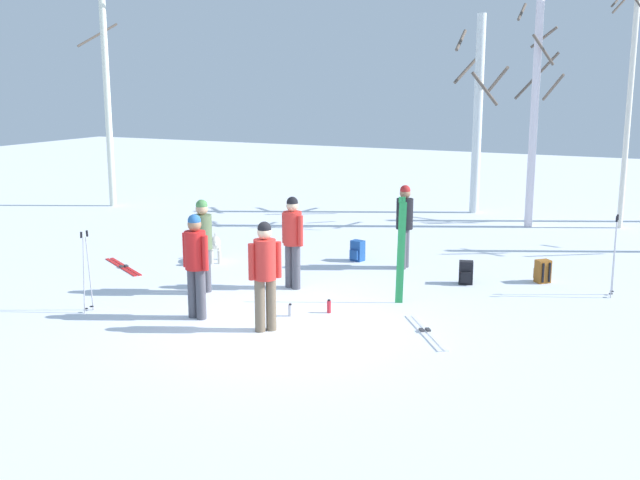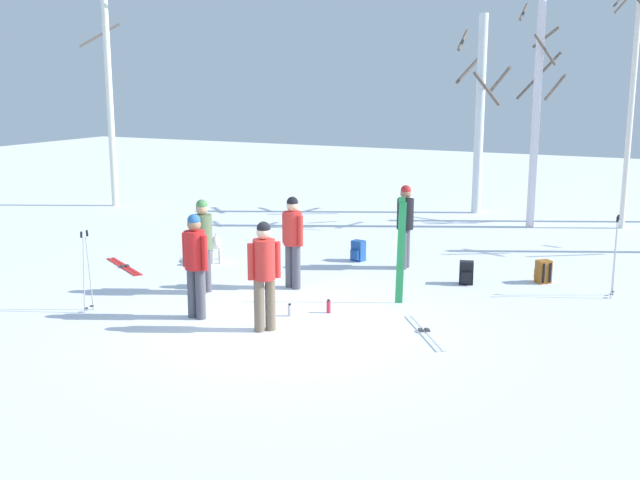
{
  "view_description": "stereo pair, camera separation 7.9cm",
  "coord_description": "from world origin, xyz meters",
  "px_view_note": "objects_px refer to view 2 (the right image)",
  "views": [
    {
      "loc": [
        5.55,
        -10.12,
        3.83
      ],
      "look_at": [
        -0.28,
        2.0,
        1.0
      ],
      "focal_mm": 43.41,
      "sensor_mm": 36.0,
      "label": 1
    },
    {
      "loc": [
        5.62,
        -10.09,
        3.83
      ],
      "look_at": [
        -0.28,
        2.0,
        1.0
      ],
      "focal_mm": 43.41,
      "sensor_mm": 36.0,
      "label": 2
    }
  ],
  "objects_px": {
    "ski_poles_0": "(615,254)",
    "ski_pair_planted_0": "(401,251)",
    "ski_pair_lying_1": "(425,332)",
    "birch_tree_1": "(480,111)",
    "birch_tree_2": "(537,107)",
    "dog": "(216,244)",
    "ski_poles_1": "(86,269)",
    "water_bottle_0": "(329,307)",
    "birch_tree_0": "(109,69)",
    "person_4": "(203,240)",
    "person_2": "(264,269)",
    "backpack_1": "(358,251)",
    "birch_tree_3": "(633,82)",
    "person_1": "(293,236)",
    "person_0": "(405,221)",
    "ski_pair_lying_0": "(124,266)",
    "backpack_2": "(466,273)",
    "water_bottle_1": "(290,310)",
    "person_3": "(195,259)",
    "backpack_0": "(543,272)"
  },
  "relations": [
    {
      "from": "ski_poles_0",
      "to": "ski_poles_1",
      "type": "relative_size",
      "value": 1.07
    },
    {
      "from": "person_4",
      "to": "ski_pair_lying_0",
      "type": "relative_size",
      "value": 1.07
    },
    {
      "from": "dog",
      "to": "ski_pair_planted_0",
      "type": "bearing_deg",
      "value": -14.39
    },
    {
      "from": "person_2",
      "to": "water_bottle_0",
      "type": "bearing_deg",
      "value": 68.64
    },
    {
      "from": "person_2",
      "to": "birch_tree_1",
      "type": "relative_size",
      "value": 0.31
    },
    {
      "from": "birch_tree_1",
      "to": "birch_tree_2",
      "type": "xyz_separation_m",
      "value": [
        1.85,
        -1.52,
        0.19
      ]
    },
    {
      "from": "dog",
      "to": "birch_tree_0",
      "type": "bearing_deg",
      "value": 144.73
    },
    {
      "from": "backpack_1",
      "to": "water_bottle_0",
      "type": "bearing_deg",
      "value": -74.2
    },
    {
      "from": "birch_tree_2",
      "to": "backpack_1",
      "type": "bearing_deg",
      "value": -114.71
    },
    {
      "from": "person_4",
      "to": "water_bottle_0",
      "type": "xyz_separation_m",
      "value": [
        2.56,
        -0.12,
        -0.87
      ]
    },
    {
      "from": "person_4",
      "to": "backpack_2",
      "type": "relative_size",
      "value": 3.9
    },
    {
      "from": "ski_poles_0",
      "to": "ski_pair_planted_0",
      "type": "bearing_deg",
      "value": -148.17
    },
    {
      "from": "dog",
      "to": "birch_tree_3",
      "type": "relative_size",
      "value": 0.11
    },
    {
      "from": "person_2",
      "to": "ski_poles_1",
      "type": "bearing_deg",
      "value": -172.44
    },
    {
      "from": "person_0",
      "to": "birch_tree_2",
      "type": "bearing_deg",
      "value": 75.87
    },
    {
      "from": "dog",
      "to": "ski_poles_1",
      "type": "distance_m",
      "value": 3.92
    },
    {
      "from": "person_4",
      "to": "ski_pair_planted_0",
      "type": "xyz_separation_m",
      "value": [
        3.42,
        0.94,
        -0.06
      ]
    },
    {
      "from": "person_1",
      "to": "water_bottle_0",
      "type": "distance_m",
      "value": 1.9
    },
    {
      "from": "ski_pair_planted_0",
      "to": "ski_pair_lying_1",
      "type": "height_order",
      "value": "ski_pair_planted_0"
    },
    {
      "from": "dog",
      "to": "backpack_2",
      "type": "xyz_separation_m",
      "value": [
        5.25,
        0.56,
        -0.17
      ]
    },
    {
      "from": "ski_pair_lying_1",
      "to": "backpack_2",
      "type": "distance_m",
      "value": 3.09
    },
    {
      "from": "person_1",
      "to": "ski_pair_planted_0",
      "type": "height_order",
      "value": "ski_pair_planted_0"
    },
    {
      "from": "person_4",
      "to": "birch_tree_0",
      "type": "distance_m",
      "value": 11.04
    },
    {
      "from": "person_1",
      "to": "ski_pair_lying_1",
      "type": "relative_size",
      "value": 1.14
    },
    {
      "from": "ski_pair_planted_0",
      "to": "water_bottle_0",
      "type": "distance_m",
      "value": 1.59
    },
    {
      "from": "water_bottle_0",
      "to": "person_4",
      "type": "bearing_deg",
      "value": 177.24
    },
    {
      "from": "dog",
      "to": "backpack_0",
      "type": "bearing_deg",
      "value": 11.28
    },
    {
      "from": "dog",
      "to": "ski_pair_planted_0",
      "type": "distance_m",
      "value": 4.73
    },
    {
      "from": "ski_poles_0",
      "to": "birch_tree_1",
      "type": "height_order",
      "value": "birch_tree_1"
    },
    {
      "from": "person_3",
      "to": "ski_pair_lying_1",
      "type": "relative_size",
      "value": 1.14
    },
    {
      "from": "ski_pair_lying_0",
      "to": "birch_tree_3",
      "type": "height_order",
      "value": "birch_tree_3"
    },
    {
      "from": "person_1",
      "to": "dog",
      "type": "bearing_deg",
      "value": 155.39
    },
    {
      "from": "person_4",
      "to": "person_0",
      "type": "bearing_deg",
      "value": 51.83
    },
    {
      "from": "person_2",
      "to": "backpack_1",
      "type": "distance_m",
      "value": 4.99
    },
    {
      "from": "ski_poles_1",
      "to": "dog",
      "type": "bearing_deg",
      "value": 90.63
    },
    {
      "from": "person_0",
      "to": "water_bottle_1",
      "type": "relative_size",
      "value": 8.14
    },
    {
      "from": "person_0",
      "to": "birch_tree_0",
      "type": "relative_size",
      "value": 0.22
    },
    {
      "from": "water_bottle_0",
      "to": "birch_tree_1",
      "type": "bearing_deg",
      "value": 91.88
    },
    {
      "from": "person_1",
      "to": "backpack_0",
      "type": "xyz_separation_m",
      "value": [
        4.1,
        2.42,
        -0.77
      ]
    },
    {
      "from": "dog",
      "to": "ski_pair_lying_1",
      "type": "height_order",
      "value": "dog"
    },
    {
      "from": "birch_tree_3",
      "to": "ski_poles_1",
      "type": "bearing_deg",
      "value": -122.06
    },
    {
      "from": "backpack_2",
      "to": "birch_tree_2",
      "type": "xyz_separation_m",
      "value": [
        -0.05,
        6.36,
        2.89
      ]
    },
    {
      "from": "person_4",
      "to": "ski_pair_lying_1",
      "type": "bearing_deg",
      "value": -5.34
    },
    {
      "from": "person_0",
      "to": "birch_tree_1",
      "type": "distance_m",
      "value": 7.47
    },
    {
      "from": "water_bottle_0",
      "to": "birch_tree_0",
      "type": "distance_m",
      "value": 13.32
    },
    {
      "from": "ski_poles_0",
      "to": "ski_poles_1",
      "type": "distance_m",
      "value": 9.12
    },
    {
      "from": "person_3",
      "to": "birch_tree_3",
      "type": "height_order",
      "value": "birch_tree_3"
    },
    {
      "from": "dog",
      "to": "backpack_2",
      "type": "relative_size",
      "value": 1.76
    },
    {
      "from": "backpack_1",
      "to": "backpack_2",
      "type": "xyz_separation_m",
      "value": [
        2.59,
        -0.85,
        0.0
      ]
    },
    {
      "from": "ski_pair_lying_0",
      "to": "water_bottle_0",
      "type": "distance_m",
      "value": 5.27
    }
  ]
}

